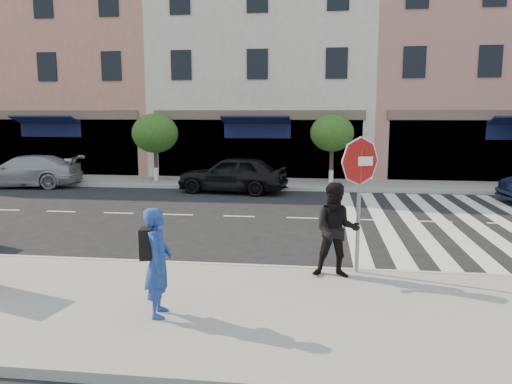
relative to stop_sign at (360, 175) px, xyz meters
name	(u,v)px	position (x,y,z in m)	size (l,w,h in m)	color
ground	(212,251)	(-3.28, 1.67, -2.08)	(120.00, 120.00, 0.00)	black
sidewalk_near	(163,308)	(-3.28, -2.08, -2.00)	(60.00, 4.50, 0.15)	gray
sidewalk_far	(264,183)	(-3.28, 12.67, -2.00)	(60.00, 3.00, 0.15)	gray
building_west_mid	(88,47)	(-14.28, 18.67, 4.92)	(10.00, 9.00, 14.00)	tan
building_centre	(268,72)	(-3.78, 18.67, 3.42)	(11.00, 9.00, 11.00)	beige
building_east_mid	(496,50)	(8.22, 18.67, 4.42)	(13.00, 9.00, 13.00)	#AE7667
street_tree_wb	(155,134)	(-8.28, 12.47, 0.23)	(2.10, 2.10, 3.06)	#473323
street_tree_c	(332,134)	(-0.28, 12.47, 0.28)	(1.90, 1.90, 3.04)	#473323
stop_sign	(360,175)	(0.00, 0.00, 0.00)	(0.91, 0.31, 2.66)	gray
photographer	(158,262)	(-3.18, -2.53, -1.08)	(0.62, 0.41, 1.70)	navy
walker	(336,230)	(-0.42, -0.33, -1.02)	(0.88, 0.69, 1.82)	black
car_far_left	(25,171)	(-13.71, 10.77, -1.38)	(1.96, 4.83, 1.40)	#9D9CA1
car_far_mid	(232,174)	(-4.33, 10.40, -1.32)	(1.79, 4.45, 1.52)	black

